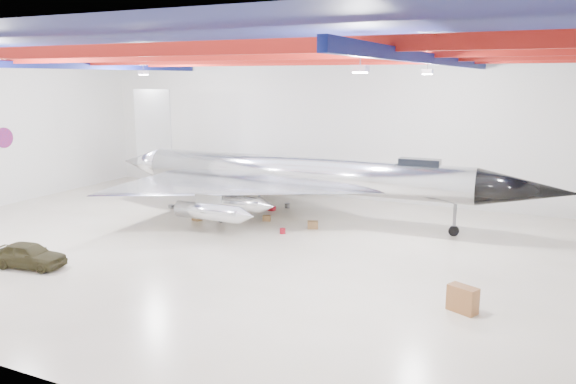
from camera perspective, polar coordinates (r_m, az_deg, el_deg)
The scene contains 15 objects.
floor at distance 32.55m, azimuth -6.73°, elevation -5.25°, with size 40.00×40.00×0.00m, color #C0B699.
wall_back at distance 44.74m, azimuth 3.38°, elevation 6.59°, with size 40.00×40.00×0.00m, color silver.
ceiling at distance 31.21m, azimuth -7.22°, elevation 14.47°, with size 40.00×40.00×0.00m, color #0A0F38.
ceiling_structure at distance 31.18m, azimuth -7.18°, elevation 13.23°, with size 39.50×29.50×1.08m.
wall_roundel at distance 46.50m, azimuth -26.90°, elevation 4.94°, with size 1.50×1.50×0.10m, color #B21414.
jet_aircraft at distance 37.21m, azimuth 1.15°, elevation 1.39°, with size 31.24×18.34×8.52m.
jeep at distance 31.14m, azimuth -24.84°, elevation -5.81°, with size 1.53×3.80×1.29m, color #332F19.
desk at distance 24.24m, azimuth 17.32°, elevation -10.34°, with size 1.19×0.60×1.09m, color brown.
crate_ply at distance 37.91m, azimuth -9.22°, elevation -2.57°, with size 0.59×0.47×0.42m, color olive.
toolbox_red at distance 40.24m, azimuth -1.66°, elevation -1.66°, with size 0.47×0.37×0.33m, color maroon.
parts_bin at distance 35.53m, azimuth 2.53°, elevation -3.35°, with size 0.66×0.53×0.46m, color olive.
crate_small at distance 41.74m, azimuth -11.74°, elevation -1.46°, with size 0.39×0.31×0.27m, color #59595B.
tool_chest at distance 34.36m, azimuth -0.55°, elevation -3.98°, with size 0.36×0.36×0.33m, color maroon.
oil_barrel at distance 37.35m, azimuth -2.18°, elevation -2.68°, with size 0.53×0.42×0.37m, color olive.
spares_box at distance 41.03m, azimuth -0.08°, elevation -1.39°, with size 0.37×0.37×0.33m, color #59595B.
Camera 1 is at (16.67, -26.34, 9.39)m, focal length 35.00 mm.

